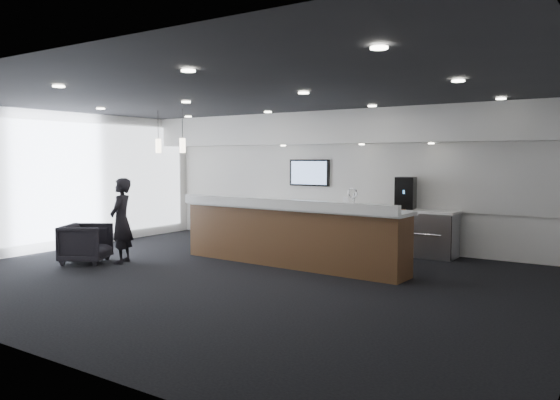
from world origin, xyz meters
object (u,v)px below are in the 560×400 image
Objects in this scene: coffee_machine at (406,193)px; armchair at (86,243)px; lounge_guest at (121,221)px; service_counter at (290,235)px.

coffee_machine reaches higher than armchair.
coffee_machine is 0.41× the size of lounge_guest.
service_counter is 3.21m from lounge_guest.
lounge_guest is at bearing -87.59° from armchair.
coffee_machine is 5.69m from lounge_guest.
service_counter is at bearing -90.99° from armchair.
lounge_guest is (-2.79, -1.56, 0.23)m from service_counter.
coffee_machine is 6.41m from armchair.
service_counter is 2.75m from coffee_machine.
coffee_machine is 0.80× the size of armchair.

